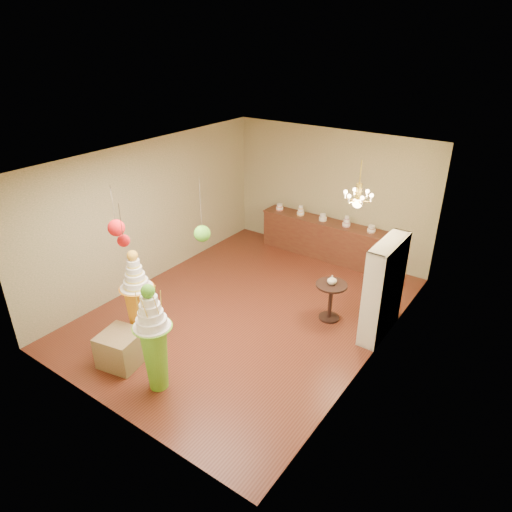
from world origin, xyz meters
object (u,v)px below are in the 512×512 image
Objects in this scene: pedestal_green at (154,345)px; sideboard at (321,238)px; round_table at (331,296)px; pedestal_orange at (139,309)px.

pedestal_green is 5.48m from sideboard.
pedestal_green is at bearing -88.71° from sideboard.
sideboard reaches higher than round_table.
round_table is (2.28, 2.58, -0.24)m from pedestal_orange.
sideboard is at bearing 79.93° from pedestal_orange.
round_table is at bearing 48.53° from pedestal_orange.
pedestal_green reaches higher than sideboard.
round_table is at bearing 67.86° from pedestal_green.
pedestal_orange is 4.96m from sideboard.
pedestal_orange is at bearing -131.47° from round_table.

